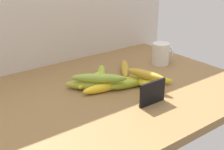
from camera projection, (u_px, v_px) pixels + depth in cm
name	position (u px, v px, depth cm)	size (l,w,h in cm)	color
counter_top	(106.00, 95.00, 112.98)	(110.00, 76.00, 3.00)	olive
chalkboard_sign	(152.00, 94.00, 101.51)	(11.00, 1.80, 8.40)	black
coffee_mug	(161.00, 54.00, 137.75)	(9.48, 7.98, 9.98)	silver
banana_0	(147.00, 85.00, 112.90)	(16.50, 3.92, 3.92)	yellow
banana_1	(125.00, 68.00, 129.66)	(20.33, 3.45, 3.45)	#B38B28
banana_2	(101.00, 75.00, 122.41)	(20.49, 3.65, 3.65)	#9AB32E
banana_3	(103.00, 87.00, 111.45)	(16.48, 3.43, 3.43)	yellow
banana_4	(92.00, 80.00, 117.40)	(17.32, 3.76, 3.76)	yellow
banana_5	(146.00, 80.00, 117.55)	(20.72, 3.43, 3.43)	gold
banana_6	(130.00, 83.00, 114.58)	(18.57, 3.57, 3.57)	#A4B62B
banana_7	(90.00, 85.00, 112.56)	(19.04, 3.69, 3.69)	#ABB537
banana_8	(99.00, 78.00, 110.66)	(20.87, 3.50, 3.50)	#8EAC3A
banana_9	(146.00, 75.00, 112.65)	(16.59, 3.32, 3.32)	gold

